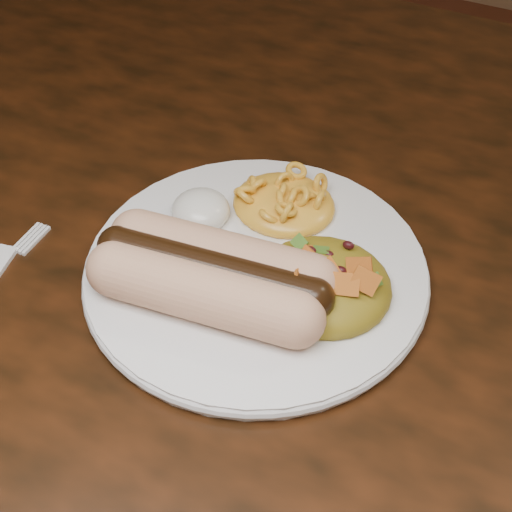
% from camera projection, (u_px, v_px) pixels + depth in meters
% --- Properties ---
extents(table, '(1.60, 0.90, 0.75)m').
position_uv_depth(table, '(331.00, 350.00, 0.67)').
color(table, '#391809').
rests_on(table, floor).
extents(plate, '(0.27, 0.27, 0.01)m').
position_uv_depth(plate, '(256.00, 272.00, 0.60)').
color(plate, white).
rests_on(plate, table).
extents(hotdog, '(0.15, 0.09, 0.04)m').
position_uv_depth(hotdog, '(212.00, 275.00, 0.56)').
color(hotdog, '#DAAF86').
rests_on(hotdog, plate).
extents(mac_and_cheese, '(0.10, 0.09, 0.03)m').
position_uv_depth(mac_and_cheese, '(284.00, 193.00, 0.63)').
color(mac_and_cheese, orange).
rests_on(mac_and_cheese, plate).
extents(sour_cream, '(0.06, 0.06, 0.03)m').
position_uv_depth(sour_cream, '(200.00, 204.00, 0.62)').
color(sour_cream, silver).
rests_on(sour_cream, plate).
extents(taco_salad, '(0.10, 0.10, 0.04)m').
position_uv_depth(taco_salad, '(324.00, 276.00, 0.56)').
color(taco_salad, '#B16D0D').
rests_on(taco_salad, plate).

